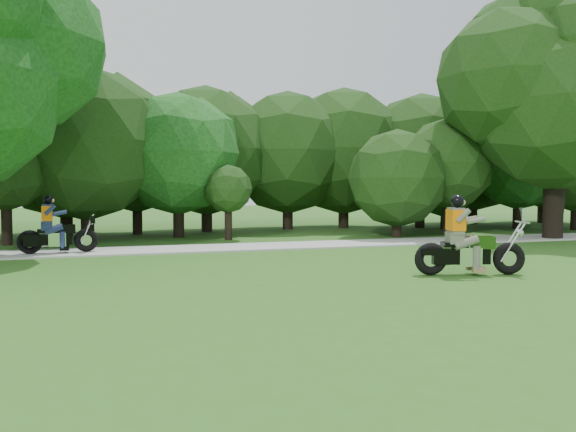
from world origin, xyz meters
TOP-DOWN VIEW (x-y plane):
  - ground at (0.00, 0.00)m, footprint 100.00×100.00m
  - walkway at (0.00, 8.00)m, footprint 60.00×2.20m
  - tree_line at (0.93, 14.52)m, footprint 39.96×12.20m
  - big_tree_east at (10.46, 7.87)m, footprint 9.07×6.89m
  - chopper_motorcycle at (1.77, 0.73)m, footprint 2.63×1.09m
  - touring_motorcycle at (-7.93, 7.80)m, footprint 2.34×0.78m

SIDE VIEW (x-z plane):
  - ground at x=0.00m, z-range 0.00..0.00m
  - walkway at x=0.00m, z-range 0.00..0.06m
  - chopper_motorcycle at x=1.77m, z-range -0.25..1.65m
  - touring_motorcycle at x=-7.93m, z-range -0.18..1.60m
  - tree_line at x=0.93m, z-range -0.22..7.41m
  - big_tree_east at x=10.46m, z-range 0.80..11.26m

